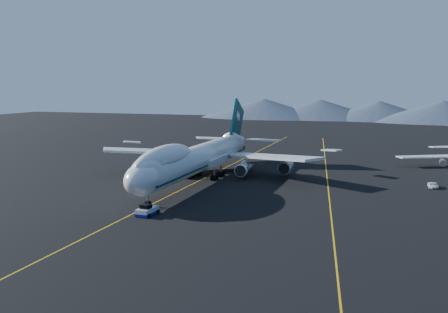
% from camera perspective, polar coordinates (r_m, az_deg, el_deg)
% --- Properties ---
extents(ground, '(500.00, 500.00, 0.00)m').
position_cam_1_polar(ground, '(121.89, -3.00, -2.85)').
color(ground, black).
rests_on(ground, ground).
extents(taxiway_line_main, '(0.25, 220.00, 0.01)m').
position_cam_1_polar(taxiway_line_main, '(121.89, -3.00, -2.85)').
color(taxiway_line_main, gold).
rests_on(taxiway_line_main, ground).
extents(taxiway_line_side, '(28.08, 198.09, 0.01)m').
position_cam_1_polar(taxiway_line_side, '(124.28, 11.74, -2.80)').
color(taxiway_line_side, gold).
rests_on(taxiway_line_side, ground).
extents(boeing_747, '(59.62, 72.43, 19.37)m').
position_cam_1_polar(boeing_747, '(120.94, -3.01, -0.15)').
color(boeing_747, silver).
rests_on(boeing_747, ground).
extents(pushback_tug, '(3.02, 4.97, 2.11)m').
position_cam_1_polar(pushback_tug, '(91.78, -8.75, -6.22)').
color(pushback_tug, silver).
rests_on(pushback_tug, ground).
extents(service_van, '(2.17, 4.42, 1.21)m').
position_cam_1_polar(service_van, '(123.71, 22.77, -3.04)').
color(service_van, white).
rests_on(service_van, ground).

